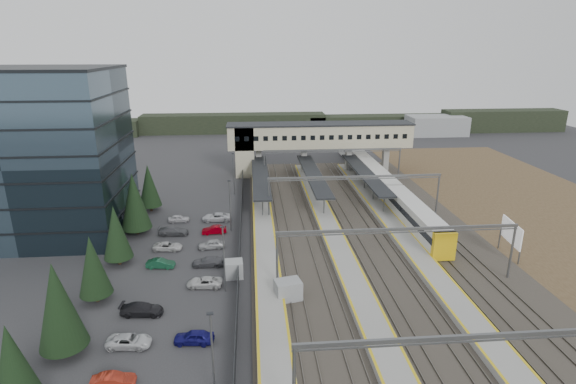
{
  "coord_description": "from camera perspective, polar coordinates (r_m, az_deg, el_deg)",
  "views": [
    {
      "loc": [
        -4.66,
        -54.26,
        26.75
      ],
      "look_at": [
        1.3,
        16.23,
        4.0
      ],
      "focal_mm": 28.0,
      "sensor_mm": 36.0,
      "label": 1
    }
  ],
  "objects": [
    {
      "name": "billboard",
      "position": [
        66.61,
        26.49,
        -4.75
      ],
      "size": [
        0.83,
        5.82,
        4.94
      ],
      "color": "slate",
      "rests_on": "ground"
    },
    {
      "name": "gantries",
      "position": [
        63.14,
        10.76,
        -1.69
      ],
      "size": [
        28.4,
        62.28,
        7.17
      ],
      "color": "slate",
      "rests_on": "ground"
    },
    {
      "name": "ground",
      "position": [
        60.67,
        0.07,
        -8.33
      ],
      "size": [
        220.0,
        220.0,
        0.0
      ],
      "primitive_type": "plane",
      "color": "#2B2B2D",
      "rests_on": "ground"
    },
    {
      "name": "car_park",
      "position": [
        58.27,
        -13.47,
        -9.36
      ],
      "size": [
        10.62,
        44.41,
        1.29
      ],
      "color": "#999A9D",
      "rests_on": "ground"
    },
    {
      "name": "conifer_row",
      "position": [
        57.62,
        -22.06,
        -5.91
      ],
      "size": [
        4.42,
        49.82,
        9.5
      ],
      "color": "black",
      "rests_on": "ground"
    },
    {
      "name": "footbridge",
      "position": [
        98.85,
        2.46,
        6.84
      ],
      "size": [
        40.4,
        6.4,
        11.2
      ],
      "color": "beige",
      "rests_on": "ground"
    },
    {
      "name": "canopies",
      "position": [
        85.2,
        3.22,
        2.26
      ],
      "size": [
        23.1,
        30.0,
        3.28
      ],
      "color": "black",
      "rests_on": "ground"
    },
    {
      "name": "fence",
      "position": [
        64.64,
        -6.09,
        -5.76
      ],
      "size": [
        0.08,
        90.0,
        2.0
      ],
      "color": "#26282B",
      "rests_on": "ground"
    },
    {
      "name": "office_building",
      "position": [
        74.73,
        -29.6,
        4.26
      ],
      "size": [
        24.3,
        18.3,
        24.3
      ],
      "color": "#364957",
      "rests_on": "ground"
    },
    {
      "name": "treeline_far",
      "position": [
        151.16,
        6.16,
        8.67
      ],
      "size": [
        170.0,
        19.0,
        7.0
      ],
      "color": "black",
      "rests_on": "ground"
    },
    {
      "name": "relay_cabin_near",
      "position": [
        50.79,
        0.0,
        -12.4
      ],
      "size": [
        3.21,
        2.63,
        2.36
      ],
      "color": "gray",
      "rests_on": "ground"
    },
    {
      "name": "lampposts",
      "position": [
        59.96,
        -7.69,
        -4.3
      ],
      "size": [
        0.5,
        53.25,
        8.07
      ],
      "color": "slate",
      "rests_on": "ground"
    },
    {
      "name": "relay_cabin_far",
      "position": [
        55.88,
        -6.95,
        -9.69
      ],
      "size": [
        2.43,
        2.07,
        2.11
      ],
      "color": "gray",
      "rests_on": "ground"
    },
    {
      "name": "rail_corridor",
      "position": [
        66.39,
        7.79,
        -5.84
      ],
      "size": [
        34.0,
        90.0,
        0.92
      ],
      "color": "#312D27",
      "rests_on": "ground"
    },
    {
      "name": "train",
      "position": [
        89.78,
        11.31,
        1.6
      ],
      "size": [
        3.06,
        63.97,
        3.85
      ],
      "color": "silver",
      "rests_on": "ground"
    }
  ]
}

